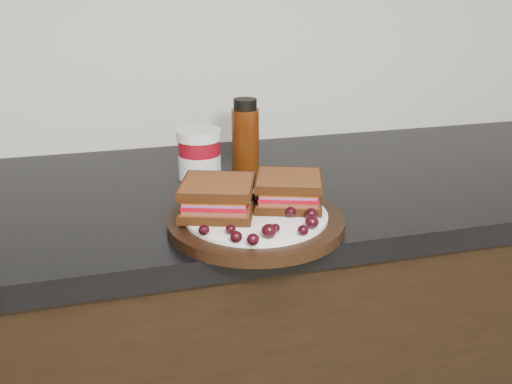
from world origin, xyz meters
TOP-DOWN VIEW (x-y plane):
  - countertop at (0.00, 1.70)m, footprint 3.98×0.60m
  - plate at (0.23, 1.49)m, footprint 0.28×0.28m
  - sandwich_left at (0.17, 1.51)m, footprint 0.14×0.14m
  - sandwich_right at (0.29, 1.51)m, footprint 0.13×0.13m
  - grape_0 at (0.13, 1.43)m, footprint 0.02×0.02m
  - grape_1 at (0.17, 1.43)m, footprint 0.02×0.02m
  - grape_2 at (0.17, 1.40)m, footprint 0.02×0.02m
  - grape_3 at (0.19, 1.38)m, footprint 0.02×0.02m
  - grape_4 at (0.22, 1.40)m, footprint 0.02×0.02m
  - grape_5 at (0.24, 1.42)m, footprint 0.01×0.01m
  - grape_6 at (0.27, 1.40)m, footprint 0.02×0.02m
  - grape_7 at (0.29, 1.42)m, footprint 0.02×0.02m
  - grape_8 at (0.30, 1.45)m, footprint 0.02×0.02m
  - grape_9 at (0.28, 1.46)m, footprint 0.02×0.02m
  - grape_10 at (0.31, 1.48)m, footprint 0.02×0.02m
  - grape_11 at (0.30, 1.51)m, footprint 0.02×0.02m
  - grape_12 at (0.30, 1.54)m, footprint 0.02×0.02m
  - grape_13 at (0.18, 1.55)m, footprint 0.02×0.02m
  - grape_14 at (0.15, 1.53)m, footprint 0.02×0.02m
  - grape_15 at (0.16, 1.50)m, footprint 0.02×0.02m
  - grape_16 at (0.14, 1.47)m, footprint 0.02×0.02m
  - grape_17 at (0.18, 1.54)m, footprint 0.02×0.02m
  - grape_18 at (0.14, 1.51)m, footprint 0.02×0.02m
  - grape_19 at (0.14, 1.50)m, footprint 0.02×0.02m
  - condiment_jar at (0.17, 1.67)m, footprint 0.10×0.10m
  - oil_bottle at (0.28, 1.76)m, footprint 0.07×0.07m

SIDE VIEW (x-z plane):
  - countertop at x=0.00m, z-range 0.86..0.90m
  - plate at x=0.23m, z-range 0.90..0.92m
  - grape_5 at x=0.24m, z-range 0.92..0.94m
  - grape_1 at x=0.17m, z-range 0.92..0.94m
  - grape_16 at x=0.14m, z-range 0.92..0.94m
  - grape_6 at x=0.27m, z-range 0.92..0.94m
  - grape_0 at x=0.13m, z-range 0.92..0.94m
  - grape_17 at x=0.18m, z-range 0.92..0.94m
  - grape_14 at x=0.15m, z-range 0.92..0.94m
  - grape_9 at x=0.28m, z-range 0.92..0.94m
  - grape_2 at x=0.17m, z-range 0.92..0.94m
  - grape_11 at x=0.30m, z-range 0.92..0.94m
  - grape_3 at x=0.19m, z-range 0.92..0.94m
  - grape_18 at x=0.14m, z-range 0.92..0.94m
  - grape_15 at x=0.16m, z-range 0.92..0.94m
  - grape_13 at x=0.18m, z-range 0.92..0.94m
  - grape_8 at x=0.30m, z-range 0.92..0.94m
  - grape_12 at x=0.30m, z-range 0.92..0.94m
  - grape_7 at x=0.29m, z-range 0.92..0.94m
  - grape_10 at x=0.31m, z-range 0.92..0.94m
  - grape_19 at x=0.14m, z-range 0.92..0.94m
  - grape_4 at x=0.22m, z-range 0.92..0.94m
  - sandwich_right at x=0.29m, z-range 0.92..0.97m
  - sandwich_left at x=0.17m, z-range 0.92..0.98m
  - condiment_jar at x=0.17m, z-range 0.90..1.02m
  - oil_bottle at x=0.28m, z-range 0.90..1.05m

